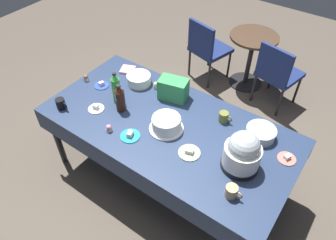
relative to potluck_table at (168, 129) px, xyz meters
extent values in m
plane|color=brown|center=(0.00, 0.00, -0.69)|extent=(9.00, 9.00, 0.00)
cube|color=navy|center=(0.00, 0.00, 0.04)|extent=(2.20, 1.10, 0.04)
cylinder|color=black|center=(-1.02, -0.47, -0.33)|extent=(0.06, 0.06, 0.71)
cylinder|color=black|center=(-1.02, 0.47, -0.33)|extent=(0.06, 0.06, 0.71)
cylinder|color=black|center=(1.02, 0.47, -0.33)|extent=(0.06, 0.06, 0.71)
cube|color=navy|center=(0.00, -0.55, -0.07)|extent=(2.20, 0.01, 0.18)
cube|color=navy|center=(0.00, 0.55, -0.07)|extent=(2.20, 0.01, 0.18)
cylinder|color=silver|center=(0.02, -0.05, 0.07)|extent=(0.29, 0.29, 0.01)
cylinder|color=white|center=(0.02, -0.05, 0.13)|extent=(0.24, 0.24, 0.10)
cylinder|color=white|center=(0.02, -0.05, 0.18)|extent=(0.24, 0.24, 0.01)
cylinder|color=black|center=(0.70, -0.05, 0.08)|extent=(0.29, 0.29, 0.04)
cylinder|color=white|center=(0.70, -0.05, 0.18)|extent=(0.28, 0.28, 0.16)
sphere|color=#B2BCC1|center=(0.70, -0.05, 0.28)|extent=(0.24, 0.24, 0.24)
cylinder|color=#B2C6BC|center=(0.70, 0.32, 0.11)|extent=(0.25, 0.25, 0.09)
cylinder|color=silver|center=(-0.57, 0.30, 0.11)|extent=(0.24, 0.24, 0.10)
cylinder|color=#8CA87F|center=(0.32, -0.16, 0.07)|extent=(0.18, 0.18, 0.01)
cube|color=white|center=(0.32, -0.16, 0.09)|extent=(0.07, 0.06, 0.03)
cylinder|color=#2D4CB2|center=(-0.84, 0.06, 0.07)|extent=(0.14, 0.14, 0.01)
cube|color=beige|center=(-0.84, 0.06, 0.09)|extent=(0.05, 0.06, 0.04)
cylinder|color=#E07266|center=(0.97, 0.22, 0.07)|extent=(0.14, 0.14, 0.01)
cube|color=white|center=(0.97, 0.22, 0.09)|extent=(0.05, 0.06, 0.03)
cylinder|color=white|center=(-0.64, -0.22, 0.07)|extent=(0.15, 0.15, 0.01)
cube|color=white|center=(-0.64, -0.22, 0.09)|extent=(0.06, 0.05, 0.04)
cylinder|color=teal|center=(-0.17, -0.30, 0.07)|extent=(0.17, 0.17, 0.01)
cube|color=beige|center=(-0.17, -0.30, 0.09)|extent=(0.06, 0.07, 0.04)
cylinder|color=beige|center=(-0.39, 0.34, 0.08)|extent=(0.05, 0.05, 0.03)
sphere|color=beige|center=(-0.39, 0.34, 0.11)|extent=(0.05, 0.05, 0.05)
cylinder|color=beige|center=(-0.35, -0.35, 0.08)|extent=(0.05, 0.05, 0.03)
sphere|color=pink|center=(-0.35, -0.35, 0.11)|extent=(0.05, 0.05, 0.05)
cylinder|color=beige|center=(-1.02, 0.03, 0.08)|extent=(0.05, 0.05, 0.03)
sphere|color=brown|center=(-1.02, 0.03, 0.11)|extent=(0.05, 0.05, 0.05)
cylinder|color=green|center=(-0.55, -0.02, 0.19)|extent=(0.08, 0.08, 0.25)
cone|color=green|center=(-0.55, -0.02, 0.34)|extent=(0.07, 0.07, 0.05)
cylinder|color=black|center=(-0.55, -0.02, 0.37)|extent=(0.03, 0.03, 0.02)
cylinder|color=#33190F|center=(-0.45, -0.09, 0.17)|extent=(0.09, 0.09, 0.21)
cone|color=#33190F|center=(-0.45, -0.09, 0.30)|extent=(0.08, 0.08, 0.05)
cylinder|color=black|center=(-0.45, -0.09, 0.33)|extent=(0.04, 0.04, 0.02)
cylinder|color=olive|center=(0.36, 0.31, 0.11)|extent=(0.08, 0.08, 0.09)
torus|color=olive|center=(0.42, 0.31, 0.11)|extent=(0.06, 0.01, 0.06)
cylinder|color=tan|center=(0.77, -0.32, 0.11)|extent=(0.09, 0.09, 0.10)
torus|color=tan|center=(0.82, -0.32, 0.11)|extent=(0.06, 0.01, 0.06)
cylinder|color=black|center=(-0.91, -0.39, 0.11)|extent=(0.08, 0.08, 0.10)
torus|color=black|center=(-0.85, -0.39, 0.12)|extent=(0.06, 0.01, 0.06)
cube|color=#338C4C|center=(-0.17, 0.32, 0.16)|extent=(0.29, 0.22, 0.20)
cube|color=pink|center=(-0.80, 0.40, 0.07)|extent=(0.18, 0.18, 0.02)
cube|color=navy|center=(-0.55, 1.74, -0.26)|extent=(0.54, 0.54, 0.05)
cube|color=navy|center=(-0.60, 1.55, -0.04)|extent=(0.41, 0.15, 0.40)
cylinder|color=black|center=(-0.32, 1.87, -0.49)|extent=(0.04, 0.04, 0.40)
cylinder|color=black|center=(-0.68, 1.97, -0.49)|extent=(0.04, 0.04, 0.40)
cylinder|color=black|center=(-0.42, 1.51, -0.49)|extent=(0.04, 0.04, 0.40)
cylinder|color=black|center=(-0.78, 1.60, -0.49)|extent=(0.04, 0.04, 0.40)
cube|color=navy|center=(0.40, 1.74, -0.26)|extent=(0.53, 0.53, 0.05)
cube|color=navy|center=(0.36, 1.54, -0.04)|extent=(0.42, 0.13, 0.40)
cylinder|color=black|center=(0.63, 1.88, -0.49)|extent=(0.04, 0.04, 0.40)
cylinder|color=black|center=(0.26, 1.97, -0.49)|extent=(0.04, 0.04, 0.40)
cylinder|color=black|center=(0.54, 1.51, -0.49)|extent=(0.04, 0.04, 0.40)
cylinder|color=black|center=(0.17, 1.60, -0.49)|extent=(0.04, 0.04, 0.40)
cylinder|color=#473323|center=(-0.05, 1.89, 0.02)|extent=(0.60, 0.60, 0.03)
cylinder|color=black|center=(-0.05, 1.89, -0.33)|extent=(0.06, 0.06, 0.67)
cylinder|color=black|center=(-0.05, 1.89, -0.68)|extent=(0.44, 0.44, 0.02)
camera|label=1|loc=(1.13, -1.58, 1.99)|focal=34.14mm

